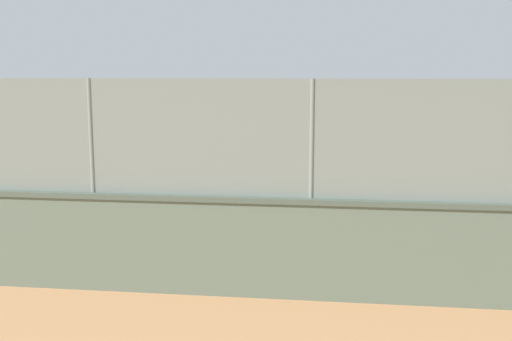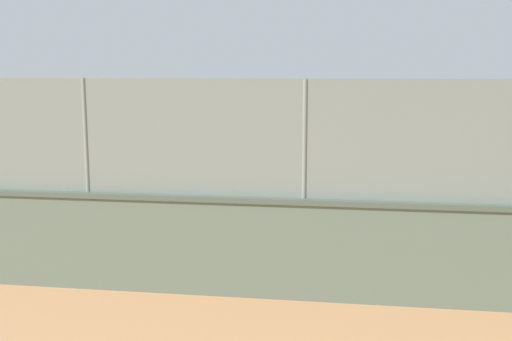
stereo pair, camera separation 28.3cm
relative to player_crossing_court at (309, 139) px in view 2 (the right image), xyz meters
The scene contains 6 objects.
ground_plane 1.36m from the player_crossing_court, 14.26° to the left, with size 260.00×260.00×0.00m, color tan.
perimeter_wall 12.57m from the player_crossing_court, 86.73° to the left, with size 30.32×0.80×1.52m.
fence_panel_on_wall 12.64m from the player_crossing_court, 86.73° to the left, with size 29.78×0.54×1.72m.
player_crossing_court is the anchor object (origin of this frame).
player_baseline_waiting 8.97m from the player_crossing_court, 83.49° to the left, with size 0.74×1.19×1.62m.
sports_ball 0.92m from the player_crossing_court, 111.90° to the left, with size 0.22×0.22×0.22m, color orange.
Camera 2 is at (-2.61, 21.06, 3.40)m, focal length 43.40 mm.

